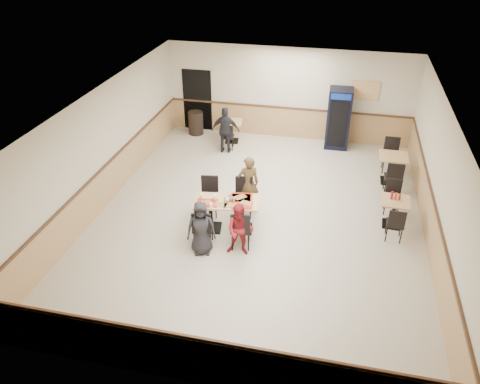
% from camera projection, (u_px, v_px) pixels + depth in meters
% --- Properties ---
extents(ground, '(10.00, 10.00, 0.00)m').
position_uv_depth(ground, '(259.00, 216.00, 11.75)').
color(ground, beige).
rests_on(ground, ground).
extents(room_shell, '(10.00, 10.00, 10.00)m').
position_uv_depth(room_shell, '(337.00, 158.00, 13.25)').
color(room_shell, silver).
rests_on(room_shell, ground).
extents(main_table, '(1.60, 0.99, 0.80)m').
position_uv_depth(main_table, '(226.00, 210.00, 11.01)').
color(main_table, black).
rests_on(main_table, ground).
extents(main_chairs, '(1.60, 1.95, 1.01)m').
position_uv_depth(main_chairs, '(224.00, 211.00, 11.02)').
color(main_chairs, black).
rests_on(main_chairs, ground).
extents(diner_woman_left, '(0.72, 0.57, 1.30)m').
position_uv_depth(diner_woman_left, '(201.00, 228.00, 10.19)').
color(diner_woman_left, black).
rests_on(diner_woman_left, ground).
extents(diner_woman_right, '(0.63, 0.50, 1.26)m').
position_uv_depth(diner_woman_right, '(240.00, 230.00, 10.16)').
color(diner_woman_right, maroon).
rests_on(diner_woman_right, ground).
extents(diner_man_opposite, '(0.65, 0.55, 1.51)m').
position_uv_depth(diner_man_opposite, '(248.00, 184.00, 11.65)').
color(diner_man_opposite, brown).
rests_on(diner_man_opposite, ground).
extents(lone_diner, '(0.90, 0.44, 1.48)m').
position_uv_depth(lone_diner, '(226.00, 130.00, 14.53)').
color(lone_diner, black).
rests_on(lone_diner, ground).
extents(tabletop_clutter, '(1.33, 0.87, 0.12)m').
position_uv_depth(tabletop_clutter, '(228.00, 201.00, 10.83)').
color(tabletop_clutter, '#B81F0C').
rests_on(tabletop_clutter, main_table).
extents(side_table_near, '(0.69, 0.69, 0.71)m').
position_uv_depth(side_table_near, '(394.00, 209.00, 11.19)').
color(side_table_near, black).
rests_on(side_table_near, ground).
extents(side_table_near_chair_south, '(0.43, 0.43, 0.90)m').
position_uv_depth(side_table_near_chair_south, '(395.00, 223.00, 10.72)').
color(side_table_near_chair_south, black).
rests_on(side_table_near_chair_south, ground).
extents(side_table_near_chair_north, '(0.43, 0.43, 0.90)m').
position_uv_depth(side_table_near_chair_north, '(393.00, 197.00, 11.67)').
color(side_table_near_chair_north, black).
rests_on(side_table_near_chair_north, ground).
extents(side_table_far, '(0.76, 0.76, 0.81)m').
position_uv_depth(side_table_far, '(392.00, 165.00, 12.98)').
color(side_table_far, black).
rests_on(side_table_far, ground).
extents(side_table_far_chair_south, '(0.48, 0.48, 1.03)m').
position_uv_depth(side_table_far_chair_south, '(393.00, 177.00, 12.45)').
color(side_table_far_chair_south, black).
rests_on(side_table_far_chair_south, ground).
extents(side_table_far_chair_north, '(0.48, 0.48, 1.03)m').
position_uv_depth(side_table_far_chair_north, '(391.00, 155.00, 13.54)').
color(side_table_far_chair_north, black).
rests_on(side_table_far_chair_north, ground).
extents(condiment_caddy, '(0.23, 0.06, 0.20)m').
position_uv_depth(condiment_caddy, '(395.00, 196.00, 11.07)').
color(condiment_caddy, '#A30B22').
rests_on(condiment_caddy, side_table_near).
extents(back_table, '(0.76, 0.76, 0.71)m').
position_uv_depth(back_table, '(232.00, 128.00, 15.34)').
color(back_table, black).
rests_on(back_table, ground).
extents(back_table_chair_lone, '(0.48, 0.48, 0.90)m').
position_uv_depth(back_table_chair_lone, '(228.00, 136.00, 14.88)').
color(back_table_chair_lone, black).
rests_on(back_table_chair_lone, ground).
extents(pepsi_cooler, '(0.74, 0.75, 1.92)m').
position_uv_depth(pepsi_cooler, '(338.00, 118.00, 14.78)').
color(pepsi_cooler, black).
rests_on(pepsi_cooler, ground).
extents(trash_bin, '(0.50, 0.50, 0.79)m').
position_uv_depth(trash_bin, '(196.00, 123.00, 15.93)').
color(trash_bin, black).
rests_on(trash_bin, ground).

